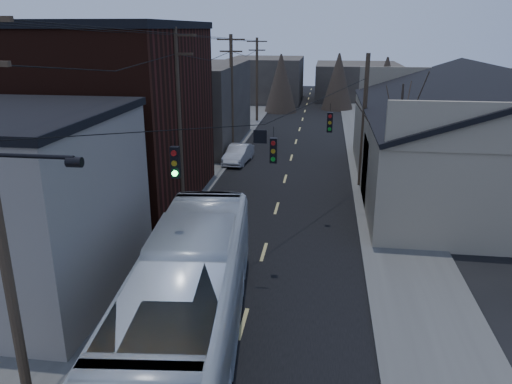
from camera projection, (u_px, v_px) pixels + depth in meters
road_surface at (289, 164)px, 38.27m from camera, size 9.00×110.00×0.02m
sidewalk_left at (207, 160)px, 39.10m from camera, size 4.00×110.00×0.12m
sidewalk_right at (376, 166)px, 37.40m from camera, size 4.00×110.00×0.12m
building_clapboard at (9, 209)px, 18.60m from camera, size 8.00×8.00×7.00m
building_brick at (104, 118)px, 28.61m from camera, size 10.00×12.00×10.00m
building_left_far at (188, 105)px, 44.07m from camera, size 9.00×14.00×7.00m
warehouse at (493, 150)px, 31.02m from camera, size 16.16×20.60×7.73m
building_far_left at (266, 79)px, 71.05m from camera, size 10.00×12.00×6.00m
building_far_right at (357, 81)px, 74.21m from camera, size 12.00×14.00×5.00m
bare_tree at (397, 151)px, 26.88m from camera, size 0.40×0.40×7.20m
utility_lines at (235, 111)px, 31.62m from camera, size 11.24×45.28×10.50m
bus at (188, 300)px, 15.62m from camera, size 4.37×13.35×3.65m
parked_car at (238, 154)px, 38.41m from camera, size 1.90×4.38×1.40m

